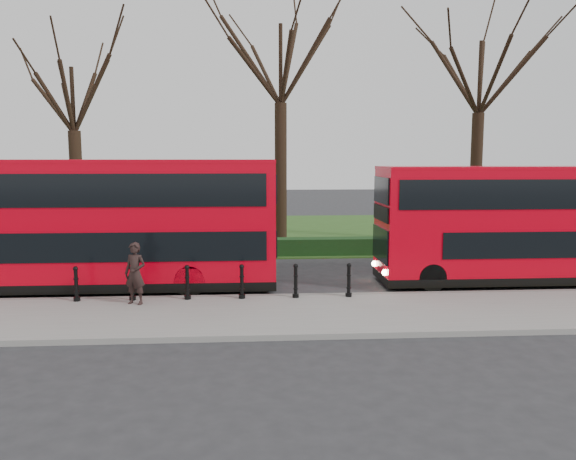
{
  "coord_description": "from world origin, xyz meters",
  "views": [
    {
      "loc": [
        0.48,
        -18.1,
        4.4
      ],
      "look_at": [
        1.73,
        0.5,
        2.0
      ],
      "focal_mm": 35.0,
      "sensor_mm": 36.0,
      "label": 1
    }
  ],
  "objects": [
    {
      "name": "bus_lead",
      "position": [
        -4.15,
        0.73,
        2.19
      ],
      "size": [
        10.91,
        2.51,
        4.34
      ],
      "color": "red",
      "rests_on": "ground"
    },
    {
      "name": "pavement",
      "position": [
        0.0,
        -3.0,
        0.07
      ],
      "size": [
        60.0,
        4.0,
        0.15
      ],
      "primitive_type": "cube",
      "color": "gray",
      "rests_on": "ground"
    },
    {
      "name": "tree_left",
      "position": [
        -8.0,
        10.0,
        7.53
      ],
      "size": [
        6.63,
        6.63,
        10.37
      ],
      "color": "black",
      "rests_on": "ground"
    },
    {
      "name": "bollard_row",
      "position": [
        -0.63,
        -1.35,
        0.65
      ],
      "size": [
        8.36,
        0.15,
        1.0
      ],
      "color": "black",
      "rests_on": "pavement"
    },
    {
      "name": "yellow_line_inner",
      "position": [
        0.0,
        -0.5,
        0.01
      ],
      "size": [
        60.0,
        0.1,
        0.01
      ],
      "primitive_type": "cube",
      "color": "yellow",
      "rests_on": "ground"
    },
    {
      "name": "yellow_line_outer",
      "position": [
        0.0,
        -0.7,
        0.01
      ],
      "size": [
        60.0,
        0.1,
        0.01
      ],
      "primitive_type": "cube",
      "color": "yellow",
      "rests_on": "ground"
    },
    {
      "name": "tree_mid",
      "position": [
        2.0,
        10.0,
        9.37
      ],
      "size": [
        8.24,
        8.24,
        12.88
      ],
      "color": "black",
      "rests_on": "ground"
    },
    {
      "name": "tree_right",
      "position": [
        12.0,
        10.0,
        8.8
      ],
      "size": [
        7.74,
        7.74,
        12.09
      ],
      "color": "black",
      "rests_on": "ground"
    },
    {
      "name": "kerb",
      "position": [
        0.0,
        -1.0,
        0.07
      ],
      "size": [
        60.0,
        0.25,
        0.16
      ],
      "primitive_type": "cube",
      "color": "slate",
      "rests_on": "ground"
    },
    {
      "name": "grass_verge",
      "position": [
        0.0,
        15.0,
        0.03
      ],
      "size": [
        60.0,
        18.0,
        0.06
      ],
      "primitive_type": "cube",
      "color": "#2B4B19",
      "rests_on": "ground"
    },
    {
      "name": "bus_rear",
      "position": [
        10.1,
        0.79,
        2.07
      ],
      "size": [
        10.32,
        2.37,
        4.1
      ],
      "color": "red",
      "rests_on": "ground"
    },
    {
      "name": "hedge",
      "position": [
        0.0,
        6.8,
        0.4
      ],
      "size": [
        60.0,
        0.9,
        0.8
      ],
      "primitive_type": "cube",
      "color": "black",
      "rests_on": "ground"
    },
    {
      "name": "ground",
      "position": [
        0.0,
        0.0,
        0.0
      ],
      "size": [
        120.0,
        120.0,
        0.0
      ],
      "primitive_type": "plane",
      "color": "#28282B",
      "rests_on": "ground"
    },
    {
      "name": "pedestrian",
      "position": [
        -2.89,
        -1.8,
        1.06
      ],
      "size": [
        0.78,
        0.65,
        1.82
      ],
      "primitive_type": "imported",
      "rotation": [
        0.0,
        0.0,
        -0.38
      ],
      "color": "black",
      "rests_on": "pavement"
    }
  ]
}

